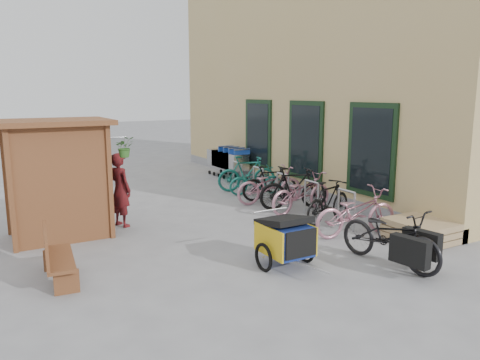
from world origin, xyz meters
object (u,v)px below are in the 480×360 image
bike_7 (247,174)px  person_kiosk (120,190)px  bike_3 (294,188)px  bike_0 (356,212)px  bike_5 (270,183)px  pallet_stack (420,231)px  bike_2 (301,192)px  bike_4 (270,185)px  bench (55,256)px  child_trailer (285,237)px  cargo_bike (392,237)px  bike_1 (328,202)px  shopping_carts (227,159)px  bike_6 (256,180)px  kiosk (52,162)px

bike_7 → person_kiosk: bearing=130.6°
bike_3 → bike_0: bearing=-168.6°
bike_5 → pallet_stack: bearing=-160.3°
bike_2 → bike_7: bearing=-9.2°
bike_4 → bike_5: size_ratio=1.18×
bench → bike_3: (6.00, 1.94, 0.11)m
child_trailer → bike_3: size_ratio=0.87×
cargo_bike → bike_3: 4.12m
bike_1 → bike_3: size_ratio=0.91×
shopping_carts → bike_6: shopping_carts is taller
bench → bike_0: size_ratio=0.73×
bike_1 → bike_2: bearing=-18.4°
kiosk → person_kiosk: bearing=6.5°
bike_7 → bike_5: bearing=-165.5°
bench → shopping_carts: shopping_carts is taller
bike_6 → bench: bearing=136.9°
shopping_carts → bike_1: size_ratio=1.28×
person_kiosk → bike_7: size_ratio=0.92×
bike_2 → bike_4: size_ratio=1.01×
pallet_stack → bike_5: bike_5 is taller
bike_1 → bike_5: 2.55m
bike_2 → shopping_carts: bearing=-14.4°
bike_6 → bike_0: bearing=-169.7°
bike_2 → bike_3: 0.35m
cargo_bike → bike_0: bearing=58.8°
bike_3 → bike_6: size_ratio=1.15×
cargo_bike → bike_0: 1.71m
pallet_stack → bike_4: bearing=101.1°
person_kiosk → bike_3: bearing=-121.3°
bike_0 → bike_7: (0.32, 4.96, 0.03)m
person_kiosk → bike_7: person_kiosk is taller
kiosk → bike_1: (5.55, -1.92, -1.06)m
person_kiosk → bike_0: (4.01, -3.12, -0.32)m
shopping_carts → bike_5: size_ratio=1.30×
pallet_stack → bench: (-6.67, 1.42, 0.23)m
bike_2 → kiosk: bearing=74.6°
kiosk → bike_7: 6.14m
bike_7 → bike_1: bearing=-164.8°
bench → bike_7: bike_7 is taller
bike_2 → bike_4: 1.20m
kiosk → bench: 2.72m
bike_3 → bike_6: 1.97m
bike_0 → bike_6: size_ratio=1.21×
bike_0 → bench: bearing=92.8°
bike_2 → bike_4: bearing=-0.0°
child_trailer → bike_1: size_ratio=0.96×
pallet_stack → bike_2: bike_2 is taller
kiosk → child_trailer: (3.12, -3.66, -1.04)m
bench → kiosk: bearing=86.8°
bike_2 → bike_7: size_ratio=1.07×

